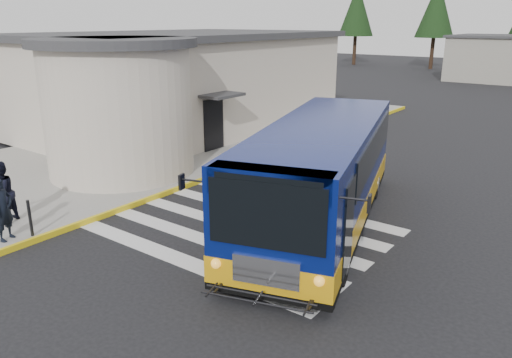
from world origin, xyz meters
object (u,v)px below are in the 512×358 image
Objects in this scene: bollard at (30,218)px; transit_bus at (320,178)px; pedestrian_a at (3,209)px; pedestrian_b at (1,193)px.

transit_bus is at bearing 45.04° from bollard.
pedestrian_b is at bearing 41.91° from pedestrian_a.
bollard is at bearing -53.48° from pedestrian_a.
bollard is (-5.44, -5.45, -0.74)m from transit_bus.
pedestrian_b reaches higher than bollard.
pedestrian_b is at bearing -159.13° from transit_bus.
transit_bus is 8.75m from pedestrian_b.
bollard is at bearing 60.96° from pedestrian_b.
pedestrian_a is 1.66× the size of bollard.
pedestrian_a is at bearing -151.32° from transit_bus.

